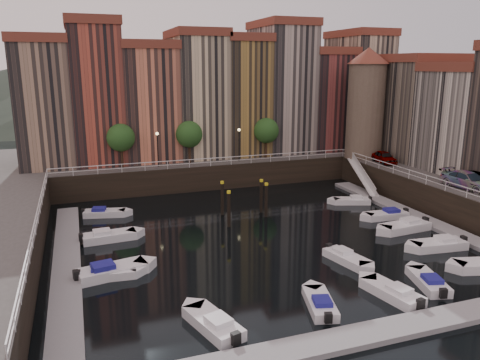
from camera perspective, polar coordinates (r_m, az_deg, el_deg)
name	(u,v)px	position (r m, az deg, el deg)	size (l,w,h in m)	color
ground	(260,235)	(41.89, 2.49, -6.66)	(200.00, 200.00, 0.00)	black
quay_far	(191,162)	(65.43, -5.97, 2.14)	(80.00, 20.00, 3.00)	black
dock_left	(67,262)	(38.26, -20.37, -9.32)	(2.00, 28.00, 0.35)	gray
dock_right	(417,217)	(49.16, 20.82, -4.24)	(2.00, 28.00, 0.35)	gray
dock_near	(374,333)	(28.30, 16.00, -17.51)	(30.00, 2.00, 0.35)	gray
mountains	(131,88)	(147.46, -13.17, 10.84)	(145.00, 100.00, 18.00)	#2D382D
far_terrace	(218,94)	(62.65, -2.65, 10.42)	(48.70, 10.30, 17.50)	#977760
right_terrace	(473,113)	(57.77, 26.48, 7.33)	(9.30, 24.30, 14.00)	#6D6152
corner_tower	(366,102)	(61.75, 15.10, 9.21)	(5.20, 5.20, 13.80)	#6B5B4C
promenade_trees	(195,134)	(56.78, -5.56, 5.58)	(21.20, 3.20, 5.20)	black
street_lamps	(199,141)	(56.00, -4.97, 4.77)	(10.36, 0.36, 4.18)	black
railings	(242,181)	(45.14, 0.24, -0.10)	(36.08, 34.04, 0.52)	white
gangway	(362,175)	(57.66, 14.70, 0.60)	(2.78, 8.32, 3.73)	white
mooring_pilings	(245,201)	(45.93, 0.61, -2.63)	(4.82, 4.03, 3.78)	black
boat_left_1	(111,271)	(35.14, -15.47, -10.65)	(5.22, 2.73, 1.17)	white
boat_left_2	(107,274)	(34.94, -15.94, -10.96)	(4.14, 1.81, 0.94)	white
boat_left_3	(108,236)	(41.96, -15.80, -6.63)	(4.78, 2.02, 1.08)	white
boat_left_4	(104,213)	(48.66, -16.29, -3.87)	(4.34, 2.39, 0.97)	white
boat_right_1	(440,245)	(41.96, 23.15, -7.24)	(4.86, 2.23, 1.09)	white
boat_right_2	(406,227)	(45.29, 19.55, -5.37)	(5.08, 2.19, 1.15)	white
boat_right_3	(387,215)	(48.29, 17.50, -4.08)	(4.50, 1.91, 1.02)	white
boat_right_4	(352,201)	(52.34, 13.55, -2.47)	(4.18, 2.67, 0.94)	white
boat_near_0	(214,324)	(27.82, -3.19, -17.10)	(2.83, 4.73, 1.06)	white
boat_near_1	(320,304)	(30.26, 9.75, -14.65)	(2.48, 4.25, 0.95)	white
boat_near_2	(393,293)	(32.61, 18.16, -12.92)	(2.44, 4.64, 1.04)	white
boat_near_3	(429,282)	(34.96, 22.00, -11.43)	(2.53, 4.35, 0.97)	white
car_a	(384,158)	(59.34, 17.16, 2.59)	(1.72, 4.26, 1.45)	gray
car_b	(479,181)	(51.07, 27.14, -0.07)	(1.56, 4.47, 1.47)	gray
car_c	(468,181)	(49.92, 26.06, -0.16)	(2.25, 5.53, 1.61)	gray
boat_extra_402	(346,258)	(37.15, 12.81, -9.22)	(2.34, 4.34, 0.97)	white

